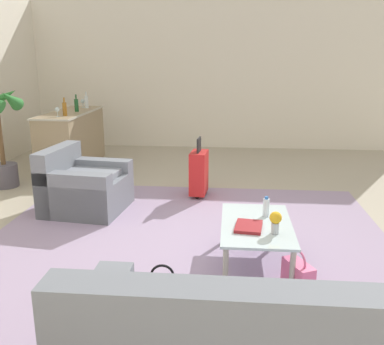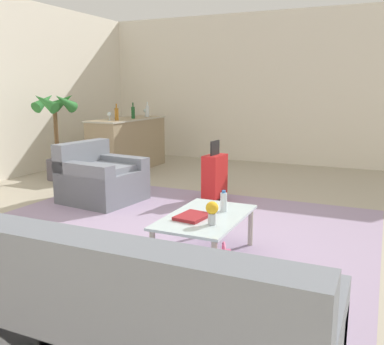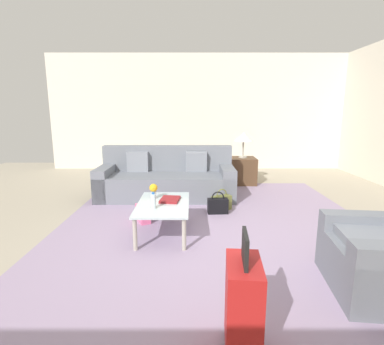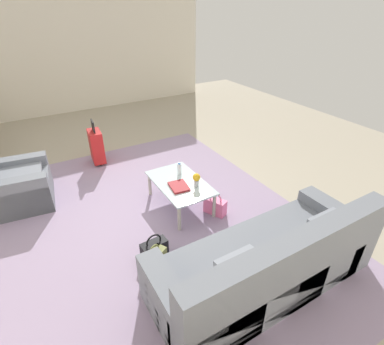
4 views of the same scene
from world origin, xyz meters
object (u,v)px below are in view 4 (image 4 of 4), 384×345
water_bottle (179,169)px  flower_vase (196,179)px  couch (270,267)px  armchair (11,188)px  handbag_pink (215,206)px  coffee_table_book (179,186)px  coffee_table (180,185)px  handbag_olive (154,261)px  suitcase_red (96,146)px  handbag_black (154,249)px

water_bottle → flower_vase: 0.42m
couch → armchair: bearing=36.1°
handbag_pink → coffee_table_book: bearing=53.2°
coffee_table → handbag_olive: (-0.95, 0.86, -0.23)m
couch → flower_vase: (1.58, -0.05, 0.23)m
water_bottle → coffee_table_book: (-0.32, 0.18, -0.08)m
water_bottle → suitcase_red: size_ratio=0.24×
flower_vase → armchair: bearing=56.6°
couch → handbag_pink: bearing=-10.0°
flower_vase → coffee_table_book: bearing=66.5°
armchair → handbag_olive: size_ratio=2.94×
coffee_table → handbag_pink: coffee_table is taller
coffee_table_book → handbag_black: bearing=141.0°
armchair → flower_vase: armchair is taller
handbag_black → water_bottle: bearing=-41.7°
coffee_table → handbag_olive: 1.30m
couch → coffee_table: bearing=3.2°
armchair → handbag_black: bearing=-146.5°
coffee_table → suitcase_red: suitcase_red is taller
handbag_pink → handbag_olive: 1.30m
coffee_table_book → handbag_black: coffee_table_book is taller
handbag_pink → water_bottle: bearing=20.8°
suitcase_red → handbag_black: size_ratio=2.37×
coffee_table_book → flower_vase: bearing=-106.2°
coffee_table → water_bottle: (0.20, -0.10, 0.14)m
flower_vase → couch: bearing=178.2°
water_bottle → handbag_olive: water_bottle is taller
armchair → water_bottle: size_ratio=5.16×
coffee_table_book → water_bottle: bearing=-22.0°
coffee_table_book → handbag_olive: 1.18m
couch → suitcase_red: 3.89m
suitcase_red → handbag_olive: size_ratio=2.37×
water_bottle → armchair: bearing=64.0°
armchair → coffee_table: (-1.31, -2.17, 0.07)m
couch → coffee_table: 1.81m
water_bottle → suitcase_red: (1.80, 0.80, -0.15)m
coffee_table_book → handbag_pink: bearing=-119.5°
suitcase_red → handbag_olive: bearing=177.0°
handbag_pink → handbag_olive: bearing=113.4°
handbag_pink → coffee_table: bearing=38.1°
handbag_black → handbag_olive: (-0.16, 0.07, 0.00)m
armchair → suitcase_red: size_ratio=1.24×
coffee_table → coffee_table_book: size_ratio=3.53×
handbag_black → suitcase_red: bearing=-1.7°
couch → handbag_pink: (1.37, -0.24, -0.18)m
flower_vase → suitcase_red: size_ratio=0.24×
coffee_table → handbag_black: coffee_table is taller
armchair → coffee_table_book: size_ratio=3.41×
water_bottle → handbag_pink: size_ratio=0.57×
armchair → coffee_table: 2.53m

